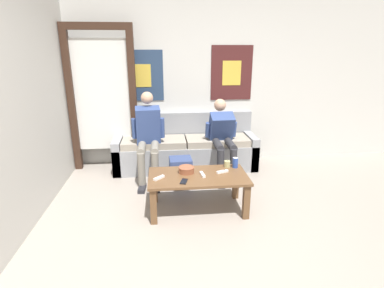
{
  "coord_description": "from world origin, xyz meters",
  "views": [
    {
      "loc": [
        -0.51,
        -2.12,
        1.79
      ],
      "look_at": [
        -0.15,
        1.48,
        0.65
      ],
      "focal_mm": 28.0,
      "sensor_mm": 36.0,
      "label": 1
    }
  ],
  "objects_px": {
    "ceramic_bowl": "(186,169)",
    "game_controller_far_center": "(159,178)",
    "game_controller_near_left": "(202,174)",
    "coffee_table": "(198,181)",
    "person_seated_teen": "(223,135)",
    "cell_phone": "(184,181)",
    "pillar_candle": "(227,164)",
    "game_controller_near_right": "(222,172)",
    "drink_can_blue": "(235,163)",
    "couch": "(185,149)",
    "person_seated_adult": "(148,134)",
    "backpack": "(181,173)"
  },
  "relations": [
    {
      "from": "person_seated_adult",
      "to": "drink_can_blue",
      "type": "relative_size",
      "value": 9.89
    },
    {
      "from": "game_controller_near_right",
      "to": "person_seated_teen",
      "type": "bearing_deg",
      "value": 78.77
    },
    {
      "from": "game_controller_far_center",
      "to": "cell_phone",
      "type": "height_order",
      "value": "game_controller_far_center"
    },
    {
      "from": "backpack",
      "to": "pillar_candle",
      "type": "relative_size",
      "value": 4.6
    },
    {
      "from": "coffee_table",
      "to": "pillar_candle",
      "type": "distance_m",
      "value": 0.45
    },
    {
      "from": "person_seated_adult",
      "to": "game_controller_near_left",
      "type": "distance_m",
      "value": 1.21
    },
    {
      "from": "drink_can_blue",
      "to": "person_seated_adult",
      "type": "bearing_deg",
      "value": 142.83
    },
    {
      "from": "couch",
      "to": "backpack",
      "type": "relative_size",
      "value": 5.42
    },
    {
      "from": "person_seated_adult",
      "to": "backpack",
      "type": "distance_m",
      "value": 0.73
    },
    {
      "from": "game_controller_near_left",
      "to": "ceramic_bowl",
      "type": "bearing_deg",
      "value": 149.78
    },
    {
      "from": "person_seated_adult",
      "to": "game_controller_near_right",
      "type": "distance_m",
      "value": 1.31
    },
    {
      "from": "ceramic_bowl",
      "to": "game_controller_far_center",
      "type": "relative_size",
      "value": 1.46
    },
    {
      "from": "drink_can_blue",
      "to": "game_controller_near_left",
      "type": "relative_size",
      "value": 0.84
    },
    {
      "from": "person_seated_teen",
      "to": "game_controller_far_center",
      "type": "xyz_separation_m",
      "value": [
        -0.92,
        -1.08,
        -0.15
      ]
    },
    {
      "from": "pillar_candle",
      "to": "game_controller_near_right",
      "type": "distance_m",
      "value": 0.19
    },
    {
      "from": "backpack",
      "to": "cell_phone",
      "type": "relative_size",
      "value": 2.7
    },
    {
      "from": "person_seated_adult",
      "to": "pillar_candle",
      "type": "height_order",
      "value": "person_seated_adult"
    },
    {
      "from": "pillar_candle",
      "to": "game_controller_near_left",
      "type": "xyz_separation_m",
      "value": [
        -0.33,
        -0.23,
        -0.03
      ]
    },
    {
      "from": "person_seated_adult",
      "to": "ceramic_bowl",
      "type": "bearing_deg",
      "value": -62.8
    },
    {
      "from": "game_controller_near_left",
      "to": "game_controller_near_right",
      "type": "xyz_separation_m",
      "value": [
        0.24,
        0.06,
        0.0
      ]
    },
    {
      "from": "pillar_candle",
      "to": "game_controller_far_center",
      "type": "xyz_separation_m",
      "value": [
        -0.82,
        -0.27,
        -0.03
      ]
    },
    {
      "from": "coffee_table",
      "to": "game_controller_near_right",
      "type": "height_order",
      "value": "game_controller_near_right"
    },
    {
      "from": "coffee_table",
      "to": "person_seated_adult",
      "type": "xyz_separation_m",
      "value": [
        -0.59,
        0.99,
        0.3
      ]
    },
    {
      "from": "drink_can_blue",
      "to": "game_controller_near_right",
      "type": "bearing_deg",
      "value": -142.57
    },
    {
      "from": "game_controller_near_right",
      "to": "cell_phone",
      "type": "relative_size",
      "value": 0.99
    },
    {
      "from": "person_seated_teen",
      "to": "backpack",
      "type": "bearing_deg",
      "value": -148.64
    },
    {
      "from": "game_controller_near_left",
      "to": "cell_phone",
      "type": "relative_size",
      "value": 0.99
    },
    {
      "from": "ceramic_bowl",
      "to": "cell_phone",
      "type": "height_order",
      "value": "ceramic_bowl"
    },
    {
      "from": "cell_phone",
      "to": "pillar_candle",
      "type": "bearing_deg",
      "value": 34.18
    },
    {
      "from": "couch",
      "to": "ceramic_bowl",
      "type": "bearing_deg",
      "value": -94.07
    },
    {
      "from": "couch",
      "to": "coffee_table",
      "type": "bearing_deg",
      "value": -88.53
    },
    {
      "from": "coffee_table",
      "to": "backpack",
      "type": "xyz_separation_m",
      "value": [
        -0.16,
        0.64,
        -0.16
      ]
    },
    {
      "from": "ceramic_bowl",
      "to": "pillar_candle",
      "type": "xyz_separation_m",
      "value": [
        0.51,
        0.13,
        -0.0
      ]
    },
    {
      "from": "person_seated_teen",
      "to": "drink_can_blue",
      "type": "height_order",
      "value": "person_seated_teen"
    },
    {
      "from": "couch",
      "to": "cell_phone",
      "type": "relative_size",
      "value": 14.64
    },
    {
      "from": "coffee_table",
      "to": "ceramic_bowl",
      "type": "relative_size",
      "value": 6.04
    },
    {
      "from": "couch",
      "to": "person_seated_teen",
      "type": "bearing_deg",
      "value": -32.36
    },
    {
      "from": "game_controller_near_right",
      "to": "game_controller_far_center",
      "type": "height_order",
      "value": "same"
    },
    {
      "from": "coffee_table",
      "to": "pillar_candle",
      "type": "xyz_separation_m",
      "value": [
        0.38,
        0.22,
        0.11
      ]
    },
    {
      "from": "pillar_candle",
      "to": "game_controller_near_right",
      "type": "height_order",
      "value": "pillar_candle"
    },
    {
      "from": "coffee_table",
      "to": "person_seated_teen",
      "type": "relative_size",
      "value": 1.03
    },
    {
      "from": "drink_can_blue",
      "to": "pillar_candle",
      "type": "bearing_deg",
      "value": 162.48
    },
    {
      "from": "drink_can_blue",
      "to": "cell_phone",
      "type": "xyz_separation_m",
      "value": [
        -0.64,
        -0.35,
        -0.06
      ]
    },
    {
      "from": "coffee_table",
      "to": "game_controller_far_center",
      "type": "xyz_separation_m",
      "value": [
        -0.44,
        -0.06,
        0.09
      ]
    },
    {
      "from": "cell_phone",
      "to": "game_controller_far_center",
      "type": "bearing_deg",
      "value": 158.66
    },
    {
      "from": "game_controller_near_left",
      "to": "game_controller_far_center",
      "type": "bearing_deg",
      "value": -174.75
    },
    {
      "from": "pillar_candle",
      "to": "game_controller_near_left",
      "type": "height_order",
      "value": "pillar_candle"
    },
    {
      "from": "person_seated_adult",
      "to": "backpack",
      "type": "xyz_separation_m",
      "value": [
        0.43,
        -0.35,
        -0.46
      ]
    },
    {
      "from": "person_seated_adult",
      "to": "cell_phone",
      "type": "xyz_separation_m",
      "value": [
        0.42,
        -1.15,
        -0.22
      ]
    },
    {
      "from": "ceramic_bowl",
      "to": "game_controller_near_left",
      "type": "bearing_deg",
      "value": -30.22
    }
  ]
}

